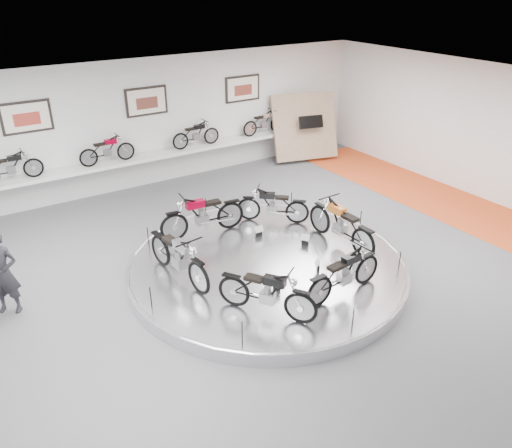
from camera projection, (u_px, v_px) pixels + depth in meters
floor at (274, 278)px, 11.42m from camera, size 16.00×16.00×0.00m
ceiling at (278, 103)px, 9.62m from camera, size 16.00×16.00×0.00m
wall_back at (148, 123)px, 15.75m from camera, size 16.00×0.00×16.00m
wall_right at (502, 137)px, 14.42m from camera, size 0.00×14.00×14.00m
orange_carpet_strip at (462, 209)px, 14.73m from camera, size 2.40×12.60×0.01m
dado_band at (153, 167)px, 16.39m from camera, size 15.68×0.04×1.10m
display_platform at (267, 266)px, 11.57m from camera, size 6.40×6.40×0.30m
platform_rim at (267, 262)px, 11.52m from camera, size 6.40×6.40×0.10m
shelf at (155, 156)px, 15.98m from camera, size 11.00×0.55×0.10m
poster_left at (26, 117)px, 13.70m from camera, size 1.35×0.06×0.88m
poster_center at (147, 101)px, 15.41m from camera, size 1.35×0.06×0.88m
poster_right at (243, 89)px, 17.12m from camera, size 1.35×0.06×0.88m
display_panel at (305, 127)px, 18.15m from camera, size 2.56×1.52×2.30m
shelf_bike_a at (11, 169)px, 13.74m from camera, size 1.22×0.43×0.73m
shelf_bike_b at (107, 152)px, 15.06m from camera, size 1.22×0.43×0.73m
shelf_bike_c at (196, 136)px, 16.52m from camera, size 1.22×0.43×0.73m
shelf_bike_d at (264, 124)px, 17.84m from camera, size 1.22×0.43×0.73m
bike_a at (273, 205)px, 13.13m from camera, size 1.59×1.52×0.96m
bike_b at (203, 214)px, 12.44m from camera, size 1.95×0.87×1.11m
bike_c at (178, 256)px, 10.61m from camera, size 0.91×1.96×1.11m
bike_d at (267, 292)px, 9.48m from camera, size 1.47×1.79×1.02m
bike_e at (344, 273)px, 10.09m from camera, size 1.76×0.73×1.01m
bike_f at (341, 224)px, 11.96m from camera, size 0.71×1.92×1.12m
visitor at (2, 273)px, 9.91m from camera, size 0.80×0.72×1.82m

